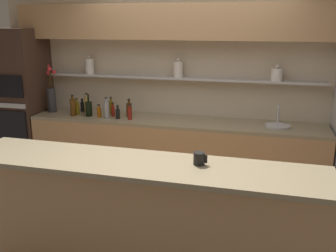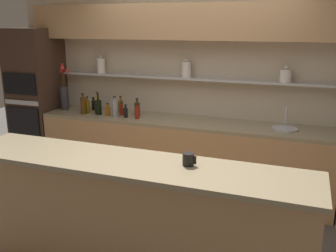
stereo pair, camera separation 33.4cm
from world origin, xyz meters
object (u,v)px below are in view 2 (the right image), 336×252
object	(u,v)px
bottle_sauce_3	(126,112)
coffee_mug	(188,159)
flower_vase	(64,95)
bottle_sauce_11	(137,112)
bottle_spirit_0	(115,108)
bottle_sauce_7	(108,110)
sink_fixture	(285,127)
bottle_spirit_9	(83,105)
bottle_oil_10	(88,106)
oven_tower	(38,101)
bottle_sauce_5	(93,105)
bottle_spirit_2	(97,103)
bottle_oil_8	(121,106)
bottle_wine_1	(98,107)
bottle_sauce_6	(122,109)
bottle_spirit_4	(137,109)

from	to	relation	value
bottle_sauce_3	coffee_mug	distance (m)	2.05
flower_vase	bottle_sauce_11	distance (m)	1.17
bottle_spirit_0	bottle_sauce_7	world-z (taller)	bottle_spirit_0
sink_fixture	bottle_spirit_9	xyz separation A→B (m)	(-2.53, -0.14, 0.09)
sink_fixture	bottle_sauce_11	size ratio (longest dim) A/B	1.50
flower_vase	coffee_mug	xyz separation A→B (m)	(2.32, -1.69, -0.06)
bottle_sauce_7	bottle_oil_10	world-z (taller)	bottle_oil_10
oven_tower	bottle_sauce_5	bearing A→B (deg)	8.74
sink_fixture	bottle_spirit_2	size ratio (longest dim) A/B	1.07
bottle_sauce_3	bottle_spirit_9	distance (m)	0.61
bottle_sauce_7	bottle_oil_8	bearing A→B (deg)	71.10
oven_tower	bottle_wine_1	size ratio (longest dim) A/B	7.15
bottle_spirit_9	bottle_oil_10	size ratio (longest dim) A/B	1.24
bottle_spirit_2	bottle_oil_10	xyz separation A→B (m)	(-0.09, -0.11, -0.02)
flower_vase	bottle_spirit_9	world-z (taller)	flower_vase
bottle_spirit_2	oven_tower	bearing A→B (deg)	-176.35
sink_fixture	bottle_sauce_6	xyz separation A→B (m)	(-2.03, -0.03, 0.05)
bottle_spirit_4	bottle_sauce_11	distance (m)	0.14
flower_vase	oven_tower	bearing A→B (deg)	-177.96
flower_vase	bottle_oil_8	bearing A→B (deg)	6.82
oven_tower	bottle_sauce_6	bearing A→B (deg)	-0.60
flower_vase	bottle_sauce_7	size ratio (longest dim) A/B	3.79
oven_tower	sink_fixture	world-z (taller)	oven_tower
bottle_sauce_7	bottle_oil_10	distance (m)	0.34
bottle_wine_1	flower_vase	bearing A→B (deg)	170.47
oven_tower	bottle_sauce_11	bearing A→B (deg)	-4.12
bottle_wine_1	bottle_spirit_2	distance (m)	0.17
oven_tower	bottle_sauce_7	distance (m)	1.19
bottle_oil_8	bottle_spirit_9	bearing A→B (deg)	-150.61
bottle_spirit_0	bottle_sauce_11	bearing A→B (deg)	3.55
bottle_wine_1	bottle_sauce_5	bearing A→B (deg)	133.95
sink_fixture	bottle_sauce_7	world-z (taller)	sink_fixture
oven_tower	bottle_sauce_5	world-z (taller)	oven_tower
flower_vase	coffee_mug	distance (m)	2.87
bottle_oil_8	coffee_mug	size ratio (longest dim) A/B	2.08
sink_fixture	bottle_spirit_4	xyz separation A→B (m)	(-1.82, -0.00, 0.07)
flower_vase	bottle_spirit_9	xyz separation A→B (m)	(0.39, -0.14, -0.09)
bottle_sauce_6	bottle_oil_10	bearing A→B (deg)	-175.60
bottle_sauce_7	coffee_mug	xyz separation A→B (m)	(1.58, -1.57, 0.08)
bottle_spirit_4	bottle_wine_1	bearing A→B (deg)	-169.85
bottle_spirit_9	coffee_mug	bearing A→B (deg)	-38.77
bottle_spirit_9	bottle_spirit_2	bearing A→B (deg)	61.11
bottle_sauce_5	flower_vase	bearing A→B (deg)	-163.81
bottle_spirit_9	bottle_sauce_11	bearing A→B (deg)	0.72
coffee_mug	bottle_sauce_5	bearing A→B (deg)	136.99
oven_tower	bottle_sauce_6	xyz separation A→B (m)	(1.34, -0.01, -0.01)
bottle_sauce_7	bottle_oil_10	bearing A→B (deg)	171.43
bottle_spirit_0	bottle_wine_1	size ratio (longest dim) A/B	0.95
bottle_sauce_6	bottle_oil_10	world-z (taller)	bottle_oil_10
bottle_sauce_6	bottle_spirit_0	bearing A→B (deg)	-105.93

